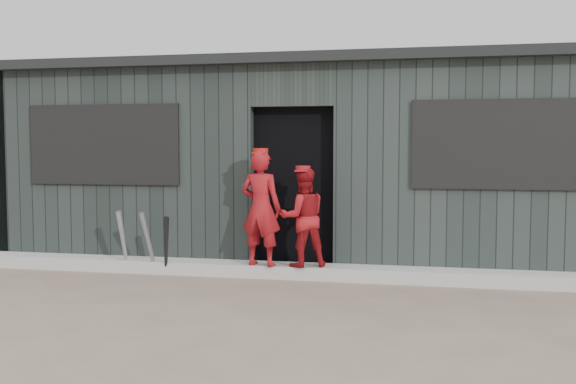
% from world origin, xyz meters
% --- Properties ---
extents(ground, '(80.00, 80.00, 0.00)m').
position_xyz_m(ground, '(0.00, 0.00, 0.00)').
color(ground, '#725E4F').
rests_on(ground, ground).
extents(curb, '(8.00, 0.36, 0.15)m').
position_xyz_m(curb, '(0.00, 1.82, 0.07)').
color(curb, '#A9AAA4').
rests_on(curb, ground).
extents(bat_left, '(0.09, 0.27, 0.77)m').
position_xyz_m(bat_left, '(-1.98, 1.63, 0.38)').
color(bat_left, '#95959D').
rests_on(bat_left, ground).
extents(bat_mid, '(0.16, 0.31, 0.76)m').
position_xyz_m(bat_mid, '(-1.64, 1.60, 0.38)').
color(bat_mid, gray).
rests_on(bat_mid, ground).
extents(bat_right, '(0.19, 0.31, 0.72)m').
position_xyz_m(bat_right, '(-1.42, 1.58, 0.36)').
color(bat_right, black).
rests_on(bat_right, ground).
extents(player_red_left, '(0.54, 0.41, 1.33)m').
position_xyz_m(player_red_left, '(-0.30, 1.69, 0.82)').
color(player_red_left, maroon).
rests_on(player_red_left, curb).
extents(player_red_right, '(0.68, 0.62, 1.13)m').
position_xyz_m(player_red_right, '(0.19, 1.74, 0.72)').
color(player_red_right, maroon).
rests_on(player_red_right, curb).
extents(player_grey_back, '(0.80, 0.68, 1.38)m').
position_xyz_m(player_grey_back, '(0.31, 2.43, 0.69)').
color(player_grey_back, silver).
rests_on(player_grey_back, ground).
extents(dugout, '(8.30, 3.30, 2.62)m').
position_xyz_m(dugout, '(-0.00, 3.50, 1.29)').
color(dugout, black).
rests_on(dugout, ground).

